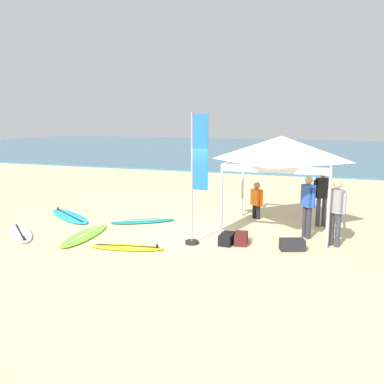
{
  "coord_description": "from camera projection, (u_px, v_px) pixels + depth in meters",
  "views": [
    {
      "loc": [
        3.7,
        -10.54,
        3.29
      ],
      "look_at": [
        -0.27,
        1.08,
        1.0
      ],
      "focal_mm": 38.02,
      "sensor_mm": 36.0,
      "label": 1
    }
  ],
  "objects": [
    {
      "name": "canopy_tent",
      "position": [
        281.0,
        149.0,
        11.51
      ],
      "size": [
        2.86,
        2.86,
        2.75
      ],
      "color": "#B7B7BC",
      "rests_on": "ground"
    },
    {
      "name": "gear_bag_by_pole",
      "position": [
        292.0,
        245.0,
        10.13
      ],
      "size": [
        0.67,
        0.51,
        0.28
      ],
      "primitive_type": "cube",
      "rotation": [
        0.0,
        0.0,
        0.35
      ],
      "color": "#232328",
      "rests_on": "ground"
    },
    {
      "name": "person_grey",
      "position": [
        336.0,
        209.0,
        10.3
      ],
      "size": [
        0.46,
        0.39,
        1.71
      ],
      "color": "#383842",
      "rests_on": "ground"
    },
    {
      "name": "surfboard_lime",
      "position": [
        85.0,
        235.0,
        11.3
      ],
      "size": [
        0.82,
        2.37,
        0.19
      ],
      "color": "#7AD12D",
      "rests_on": "ground"
    },
    {
      "name": "person_orange",
      "position": [
        257.0,
        199.0,
        13.17
      ],
      "size": [
        0.44,
        0.4,
        1.2
      ],
      "color": "black",
      "rests_on": "ground"
    },
    {
      "name": "surfboard_white",
      "position": [
        20.0,
        233.0,
        11.51
      ],
      "size": [
        1.96,
        1.83,
        0.19
      ],
      "color": "white",
      "rests_on": "ground"
    },
    {
      "name": "gear_bag_on_sand",
      "position": [
        241.0,
        238.0,
        10.64
      ],
      "size": [
        0.39,
        0.63,
        0.28
      ],
      "primitive_type": "cube",
      "rotation": [
        0.0,
        0.0,
        1.69
      ],
      "color": "#4C1919",
      "rests_on": "ground"
    },
    {
      "name": "gear_bag_near_tent",
      "position": [
        227.0,
        239.0,
        10.62
      ],
      "size": [
        0.35,
        0.62,
        0.28
      ],
      "primitive_type": "cube",
      "rotation": [
        0.0,
        0.0,
        1.51
      ],
      "color": "black",
      "rests_on": "ground"
    },
    {
      "name": "banner_flag",
      "position": [
        196.0,
        185.0,
        10.34
      ],
      "size": [
        0.6,
        0.36,
        3.4
      ],
      "color": "#99999E",
      "rests_on": "ground"
    },
    {
      "name": "person_black",
      "position": [
        322.0,
        194.0,
        12.18
      ],
      "size": [
        0.52,
        0.34,
        1.71
      ],
      "color": "#383842",
      "rests_on": "ground"
    },
    {
      "name": "surfboard_yellow",
      "position": [
        127.0,
        247.0,
        10.26
      ],
      "size": [
        1.97,
        0.85,
        0.19
      ],
      "color": "yellow",
      "rests_on": "ground"
    },
    {
      "name": "ground_plane",
      "position": [
        189.0,
        234.0,
        11.59
      ],
      "size": [
        80.0,
        80.0,
        0.0
      ],
      "primitive_type": "plane",
      "color": "beige"
    },
    {
      "name": "person_blue",
      "position": [
        308.0,
        203.0,
        11.01
      ],
      "size": [
        0.4,
        0.45,
        1.71
      ],
      "color": "#2D2D33",
      "rests_on": "ground"
    },
    {
      "name": "surfboard_cyan",
      "position": [
        69.0,
        216.0,
        13.47
      ],
      "size": [
        2.52,
        2.0,
        0.19
      ],
      "color": "#23B2CC",
      "rests_on": "ground"
    },
    {
      "name": "surfboard_teal",
      "position": [
        143.0,
        221.0,
        12.82
      ],
      "size": [
        1.99,
        1.52,
        0.19
      ],
      "color": "#19847F",
      "rests_on": "ground"
    },
    {
      "name": "sea",
      "position": [
        291.0,
        150.0,
        39.94
      ],
      "size": [
        80.0,
        36.0,
        0.1
      ],
      "primitive_type": "cube",
      "color": "#386B84",
      "rests_on": "ground"
    }
  ]
}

